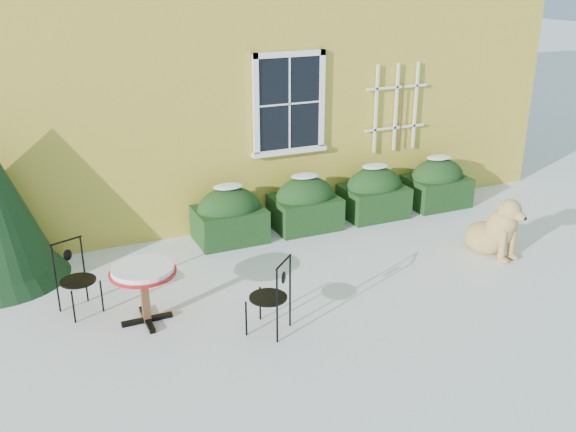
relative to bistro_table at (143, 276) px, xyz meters
name	(u,v)px	position (x,y,z in m)	size (l,w,h in m)	color
ground	(321,310)	(2.04, -0.60, -0.61)	(80.00, 80.00, 0.00)	white
house	(165,9)	(2.04, 6.40, 2.61)	(12.40, 8.40, 6.40)	gold
hedge_row	(340,199)	(3.69, 1.95, -0.21)	(4.95, 0.80, 0.91)	black
bistro_table	(143,276)	(0.00, 0.00, 0.00)	(0.79, 0.79, 0.73)	black
patio_chair_near	(271,296)	(1.29, -0.81, -0.14)	(0.58, 0.58, 0.93)	black
patio_chair_far	(76,278)	(-0.70, 0.61, -0.16)	(0.52, 0.52, 0.91)	black
dog	(495,231)	(5.12, -0.17, -0.23)	(0.72, 1.07, 0.95)	tan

